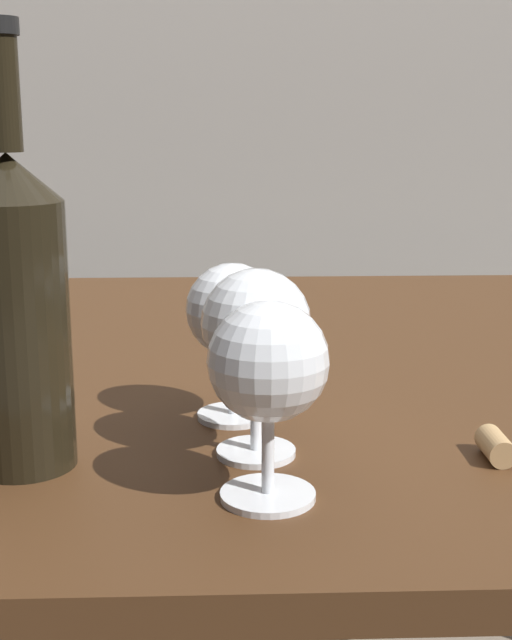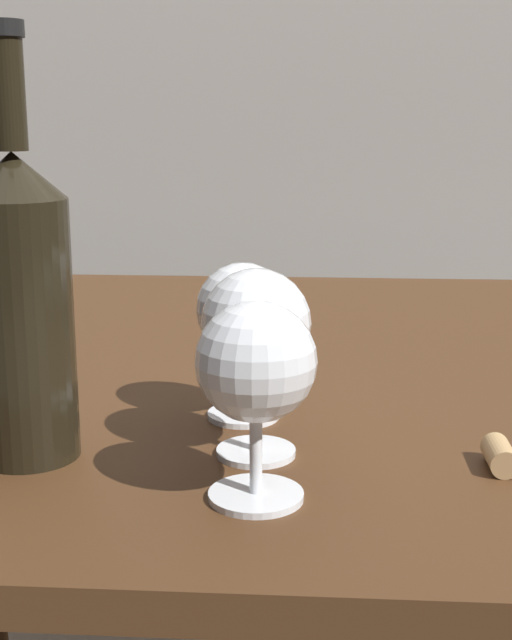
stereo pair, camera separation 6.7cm
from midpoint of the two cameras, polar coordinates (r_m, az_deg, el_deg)
dining_table at (r=1.00m, az=2.09°, el=-6.73°), size 1.33×0.99×0.71m
wine_glass_chardonnay at (r=0.59m, az=-2.43°, el=-3.00°), size 0.08×0.08×0.14m
wine_glass_pinot at (r=0.67m, az=-2.86°, el=-0.58°), size 0.09×0.09×0.15m
wine_glass_rose at (r=0.76m, az=-4.07°, el=0.40°), size 0.08×0.08×0.14m
wine_bottle at (r=0.68m, az=-18.18°, el=0.86°), size 0.08×0.08×0.33m
cork at (r=0.71m, az=12.75°, el=-8.08°), size 0.02×0.04×0.02m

